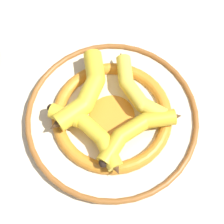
# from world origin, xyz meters

# --- Properties ---
(ground_plane) EXTENTS (2.80, 2.80, 0.00)m
(ground_plane) POSITION_xyz_m (0.00, 0.00, 0.00)
(ground_plane) COLOR beige
(decorative_bowl) EXTENTS (0.36, 0.36, 0.03)m
(decorative_bowl) POSITION_xyz_m (-0.03, 0.01, 0.01)
(decorative_bowl) COLOR beige
(decorative_bowl) RESTS_ON ground_plane
(banana_a) EXTENTS (0.15, 0.16, 0.03)m
(banana_a) POSITION_xyz_m (-0.07, -0.04, 0.05)
(banana_a) COLOR yellow
(banana_a) RESTS_ON decorative_bowl
(banana_b) EXTENTS (0.12, 0.19, 0.04)m
(banana_b) POSITION_xyz_m (-0.08, 0.05, 0.05)
(banana_b) COLOR yellow
(banana_b) RESTS_ON decorative_bowl
(banana_c) EXTENTS (0.11, 0.17, 0.03)m
(banana_c) POSITION_xyz_m (0.03, 0.05, 0.05)
(banana_c) COLOR yellow
(banana_c) RESTS_ON decorative_bowl
(banana_d) EXTENTS (0.17, 0.11, 0.03)m
(banana_d) POSITION_xyz_m (0.02, -0.04, 0.05)
(banana_d) COLOR gold
(banana_d) RESTS_ON decorative_bowl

